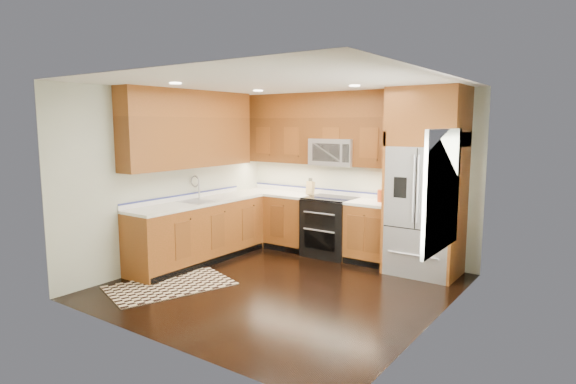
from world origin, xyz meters
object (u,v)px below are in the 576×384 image
Objects in this scene: refrigerator at (426,182)px; rug at (170,285)px; range at (330,227)px; knife_block at (310,188)px; utensil_crock at (382,193)px.

refrigerator is 1.68× the size of rug.
range is 0.74m from knife_block.
rug is at bearing -110.89° from range.
knife_block reaches higher than rug.
rug is (-0.95, -2.49, -0.46)m from range.
rug is (-2.50, -2.45, -1.30)m from refrigerator.
utensil_crock is (-0.71, 0.14, -0.23)m from refrigerator.
utensil_crock is (1.79, 2.59, 1.07)m from rug.
range is 2.70m from rug.
utensil_crock is at bearing 6.94° from range.
knife_block is at bearing 175.99° from refrigerator.
range is at bearing 178.60° from refrigerator.
utensil_crock is at bearing 0.01° from knife_block.
knife_block is at bearing -179.99° from utensil_crock.
refrigerator is 3.73m from rug.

